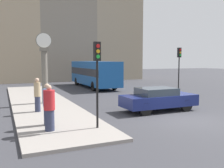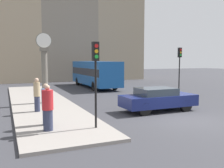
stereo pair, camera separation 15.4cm
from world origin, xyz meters
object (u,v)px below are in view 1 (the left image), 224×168
at_px(bus_distant, 94,73).
at_px(traffic_light_near, 97,66).
at_px(street_clock, 45,70).
at_px(pedestrian_red_top, 49,108).
at_px(pedestrian_blue_stripe, 47,104).
at_px(sedan_car, 158,99).
at_px(pedestrian_tan_coat, 37,95).
at_px(traffic_light_far, 179,62).

relative_size(bus_distant, traffic_light_near, 2.66).
distance_m(street_clock, pedestrian_red_top, 6.79).
relative_size(pedestrian_blue_stripe, pedestrian_red_top, 0.98).
xyz_separation_m(traffic_light_near, pedestrian_red_top, (-1.87, 0.36, -1.62)).
bearing_deg(traffic_light_near, sedan_car, 27.18).
distance_m(bus_distant, pedestrian_blue_stripe, 16.01).
bearing_deg(street_clock, pedestrian_blue_stripe, -97.89).
bearing_deg(street_clock, traffic_light_near, -81.84).
xyz_separation_m(sedan_car, bus_distant, (0.86, 13.20, 0.87)).
relative_size(sedan_car, pedestrian_blue_stripe, 2.42).
xyz_separation_m(bus_distant, street_clock, (-6.43, -8.57, 0.70)).
distance_m(street_clock, pedestrian_tan_coat, 3.04).
bearing_deg(street_clock, pedestrian_tan_coat, -107.04).
bearing_deg(traffic_light_far, street_clock, 176.94).
distance_m(traffic_light_near, street_clock, 7.06).
bearing_deg(traffic_light_near, bus_distant, 70.74).
relative_size(traffic_light_far, pedestrian_tan_coat, 2.13).
distance_m(traffic_light_far, pedestrian_red_top, 12.80).
height_order(bus_distant, pedestrian_tan_coat, bus_distant).
bearing_deg(pedestrian_blue_stripe, traffic_light_far, 24.98).
bearing_deg(street_clock, pedestrian_red_top, -97.46).
bearing_deg(pedestrian_red_top, street_clock, 82.54).
xyz_separation_m(street_clock, pedestrian_tan_coat, (-0.81, -2.66, -1.23)).
height_order(traffic_light_far, pedestrian_red_top, traffic_light_far).
xyz_separation_m(traffic_light_near, traffic_light_far, (9.27, 6.43, 0.12)).
bearing_deg(traffic_light_far, bus_distant, 112.80).
xyz_separation_m(bus_distant, pedestrian_red_top, (-7.30, -15.19, -0.55)).
relative_size(street_clock, pedestrian_tan_coat, 2.48).
distance_m(traffic_light_far, street_clock, 10.29).
bearing_deg(pedestrian_tan_coat, street_clock, 72.96).
distance_m(bus_distant, pedestrian_red_top, 16.86).
relative_size(sedan_car, traffic_light_near, 1.24).
bearing_deg(bus_distant, street_clock, -126.90).
relative_size(sedan_car, bus_distant, 0.47).
height_order(traffic_light_near, street_clock, street_clock).
relative_size(traffic_light_far, street_clock, 0.86).
distance_m(bus_distant, traffic_light_far, 9.96).
bearing_deg(bus_distant, sedan_car, -93.72).
bearing_deg(pedestrian_red_top, pedestrian_tan_coat, 89.25).
bearing_deg(sedan_car, traffic_light_near, -152.82).
distance_m(pedestrian_red_top, pedestrian_tan_coat, 3.96).
height_order(street_clock, pedestrian_red_top, street_clock).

